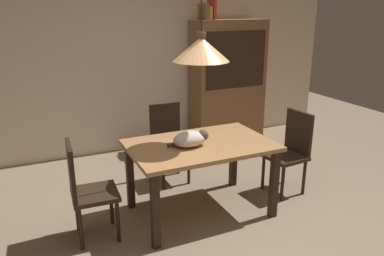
% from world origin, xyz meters
% --- Properties ---
extents(ground, '(10.00, 10.00, 0.00)m').
position_xyz_m(ground, '(0.00, 0.00, 0.00)').
color(ground, '#847056').
extents(back_wall, '(6.40, 0.10, 2.90)m').
position_xyz_m(back_wall, '(0.00, 2.65, 1.45)').
color(back_wall, beige).
rests_on(back_wall, ground).
extents(dining_table, '(1.40, 0.90, 0.75)m').
position_xyz_m(dining_table, '(0.00, 0.52, 0.65)').
color(dining_table, '#A87A4C').
rests_on(dining_table, ground).
extents(chair_right_side, '(0.43, 0.43, 0.93)m').
position_xyz_m(chair_right_side, '(1.13, 0.53, 0.51)').
color(chair_right_side, black).
rests_on(chair_right_side, ground).
extents(chair_left_side, '(0.42, 0.42, 0.93)m').
position_xyz_m(chair_left_side, '(-1.13, 0.53, 0.51)').
color(chair_left_side, black).
rests_on(chair_left_side, ground).
extents(chair_far_back, '(0.40, 0.40, 0.93)m').
position_xyz_m(chair_far_back, '(0.00, 1.40, 0.51)').
color(chair_far_back, black).
rests_on(chair_far_back, ground).
extents(cat_sleeping, '(0.39, 0.24, 0.16)m').
position_xyz_m(cat_sleeping, '(-0.12, 0.49, 0.83)').
color(cat_sleeping, beige).
rests_on(cat_sleeping, dining_table).
extents(pendant_lamp, '(0.52, 0.52, 1.30)m').
position_xyz_m(pendant_lamp, '(0.00, 0.52, 1.66)').
color(pendant_lamp, '#E0A86B').
extents(hutch_bookcase, '(1.12, 0.45, 1.85)m').
position_xyz_m(hutch_bookcase, '(1.33, 2.32, 0.89)').
color(hutch_bookcase, brown).
rests_on(hutch_bookcase, ground).
extents(book_brown_thick, '(0.06, 0.24, 0.22)m').
position_xyz_m(book_brown_thick, '(0.92, 2.32, 1.96)').
color(book_brown_thick, brown).
rests_on(book_brown_thick, hutch_bookcase).
extents(book_yellow_short, '(0.04, 0.20, 0.18)m').
position_xyz_m(book_yellow_short, '(0.99, 2.32, 1.94)').
color(book_yellow_short, gold).
rests_on(book_yellow_short, hutch_bookcase).
extents(book_red_tall, '(0.04, 0.22, 0.28)m').
position_xyz_m(book_red_tall, '(1.04, 2.32, 1.99)').
color(book_red_tall, '#B73833').
rests_on(book_red_tall, hutch_bookcase).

